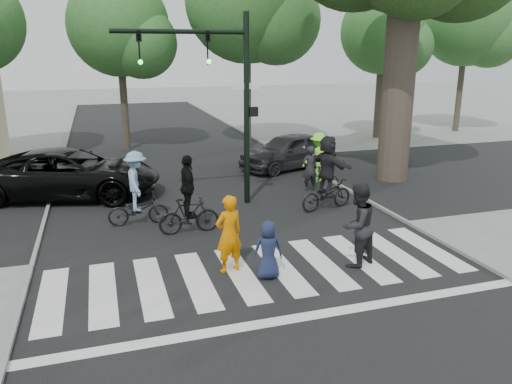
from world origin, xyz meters
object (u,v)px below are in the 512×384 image
cyclist_left (137,193)px  car_suv (70,174)px  traffic_signal (220,83)px  cyclist_mid (188,202)px  pedestrian_child (268,250)px  cyclist_right (327,177)px  pedestrian_woman (229,234)px  pedestrian_adult (357,225)px  car_grey (288,151)px

cyclist_left → car_suv: bearing=118.8°
traffic_signal → car_suv: size_ratio=1.01×
cyclist_mid → car_suv: 5.70m
pedestrian_child → cyclist_right: 5.34m
pedestrian_woman → cyclist_right: 5.43m
pedestrian_adult → pedestrian_woman: bearing=-34.6°
car_grey → cyclist_right: bearing=-28.9°
pedestrian_child → pedestrian_adult: size_ratio=0.67×
pedestrian_adult → cyclist_right: cyclist_right is taller
cyclist_right → traffic_signal: bearing=154.8°
car_grey → cyclist_mid: bearing=-59.7°
cyclist_left → cyclist_mid: size_ratio=0.98×
traffic_signal → cyclist_mid: (-1.49, -2.26, -3.00)m
cyclist_mid → car_suv: cyclist_mid is taller
pedestrian_woman → car_grey: 10.52m
cyclist_mid → car_suv: size_ratio=0.37×
traffic_signal → car_grey: traffic_signal is taller
pedestrian_woman → cyclist_mid: 2.76m
pedestrian_child → cyclist_right: bearing=-119.1°
cyclist_right → car_suv: (-7.76, 3.88, -0.23)m
pedestrian_child → car_grey: bearing=-103.4°
pedestrian_woman → car_suv: pedestrian_woman is taller
pedestrian_child → car_grey: 10.72m
pedestrian_woman → cyclist_left: bearing=-82.0°
pedestrian_woman → pedestrian_child: size_ratio=1.37×
cyclist_right → cyclist_mid: bearing=-169.7°
traffic_signal → pedestrian_adult: (1.86, -5.54, -2.91)m
cyclist_left → car_suv: size_ratio=0.36×
pedestrian_woman → cyclist_right: bearing=-154.9°
cyclist_left → cyclist_right: bearing=-3.2°
pedestrian_child → cyclist_left: (-2.44, 4.46, 0.28)m
cyclist_right → car_suv: 8.68m
pedestrian_woman → cyclist_right: (4.10, 3.55, 0.15)m
car_suv → pedestrian_adult: bearing=-125.6°
pedestrian_adult → cyclist_mid: size_ratio=0.90×
traffic_signal → pedestrian_adult: bearing=-71.4°
car_suv → car_grey: car_suv is taller
cyclist_mid → pedestrian_child: bearing=-70.6°
cyclist_left → car_suv: 4.06m
pedestrian_adult → cyclist_left: bearing=-67.6°
pedestrian_child → car_suv: bearing=-51.2°
traffic_signal → cyclist_left: traffic_signal is taller
car_suv → pedestrian_child: bearing=-136.4°
cyclist_right → car_suv: bearing=153.4°
pedestrian_adult → cyclist_left: cyclist_left is taller
cyclist_left → car_grey: size_ratio=0.49×
pedestrian_adult → cyclist_left: 6.40m
pedestrian_adult → cyclist_right: bearing=-129.9°
cyclist_right → pedestrian_child: bearing=-129.1°
pedestrian_child → car_suv: car_suv is taller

